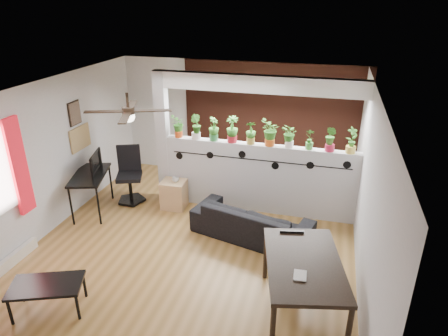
{
  "coord_description": "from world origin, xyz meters",
  "views": [
    {
      "loc": [
        1.96,
        -5.26,
        3.86
      ],
      "look_at": [
        0.36,
        0.6,
        1.21
      ],
      "focal_mm": 32.0,
      "sensor_mm": 36.0,
      "label": 1
    }
  ],
  "objects_px": {
    "potted_plant_1": "(196,126)",
    "cup": "(176,179)",
    "potted_plant_7": "(310,138)",
    "potted_plant_8": "(331,138)",
    "potted_plant_9": "(352,139)",
    "dining_table": "(304,267)",
    "ceiling_fan": "(129,113)",
    "potted_plant_3": "(232,129)",
    "potted_plant_4": "(251,132)",
    "coffee_table": "(46,287)",
    "potted_plant_0": "(178,126)",
    "office_chair": "(130,178)",
    "sofa": "(252,222)",
    "potted_plant_5": "(270,132)",
    "computer_desk": "(90,178)",
    "potted_plant_2": "(214,128)",
    "cube_shelf": "(174,194)",
    "potted_plant_6": "(290,135)",
    "folding_chair": "(291,255)"
  },
  "relations": [
    {
      "from": "potted_plant_1",
      "to": "potted_plant_4",
      "type": "height_order",
      "value": "potted_plant_1"
    },
    {
      "from": "potted_plant_1",
      "to": "dining_table",
      "type": "relative_size",
      "value": 0.28
    },
    {
      "from": "potted_plant_7",
      "to": "computer_desk",
      "type": "bearing_deg",
      "value": -167.29
    },
    {
      "from": "cup",
      "to": "cube_shelf",
      "type": "bearing_deg",
      "value": 180.0
    },
    {
      "from": "ceiling_fan",
      "to": "potted_plant_1",
      "type": "xyz_separation_m",
      "value": [
        0.37,
        1.8,
        -0.72
      ]
    },
    {
      "from": "potted_plant_9",
      "to": "computer_desk",
      "type": "distance_m",
      "value": 4.8
    },
    {
      "from": "potted_plant_5",
      "to": "coffee_table",
      "type": "relative_size",
      "value": 0.47
    },
    {
      "from": "sofa",
      "to": "dining_table",
      "type": "xyz_separation_m",
      "value": [
        0.98,
        -1.63,
        0.46
      ]
    },
    {
      "from": "potted_plant_0",
      "to": "cube_shelf",
      "type": "height_order",
      "value": "potted_plant_0"
    },
    {
      "from": "potted_plant_7",
      "to": "potted_plant_8",
      "type": "height_order",
      "value": "potted_plant_8"
    },
    {
      "from": "potted_plant_0",
      "to": "potted_plant_8",
      "type": "relative_size",
      "value": 0.95
    },
    {
      "from": "potted_plant_9",
      "to": "cube_shelf",
      "type": "xyz_separation_m",
      "value": [
        -3.18,
        -0.34,
        -1.31
      ]
    },
    {
      "from": "potted_plant_2",
      "to": "potted_plant_7",
      "type": "distance_m",
      "value": 1.76
    },
    {
      "from": "coffee_table",
      "to": "dining_table",
      "type": "bearing_deg",
      "value": 14.13
    },
    {
      "from": "potted_plant_0",
      "to": "dining_table",
      "type": "relative_size",
      "value": 0.25
    },
    {
      "from": "potted_plant_1",
      "to": "potted_plant_5",
      "type": "relative_size",
      "value": 0.95
    },
    {
      "from": "potted_plant_3",
      "to": "potted_plant_4",
      "type": "distance_m",
      "value": 0.35
    },
    {
      "from": "potted_plant_9",
      "to": "sofa",
      "type": "bearing_deg",
      "value": -147.55
    },
    {
      "from": "potted_plant_6",
      "to": "computer_desk",
      "type": "distance_m",
      "value": 3.79
    },
    {
      "from": "ceiling_fan",
      "to": "potted_plant_4",
      "type": "distance_m",
      "value": 2.41
    },
    {
      "from": "ceiling_fan",
      "to": "cup",
      "type": "height_order",
      "value": "ceiling_fan"
    },
    {
      "from": "potted_plant_4",
      "to": "cup",
      "type": "distance_m",
      "value": 1.71
    },
    {
      "from": "potted_plant_9",
      "to": "sofa",
      "type": "distance_m",
      "value": 2.21
    },
    {
      "from": "potted_plant_2",
      "to": "folding_chair",
      "type": "height_order",
      "value": "potted_plant_2"
    },
    {
      "from": "potted_plant_7",
      "to": "computer_desk",
      "type": "height_order",
      "value": "potted_plant_7"
    },
    {
      "from": "office_chair",
      "to": "potted_plant_7",
      "type": "bearing_deg",
      "value": 5.06
    },
    {
      "from": "potted_plant_2",
      "to": "potted_plant_8",
      "type": "relative_size",
      "value": 0.99
    },
    {
      "from": "potted_plant_9",
      "to": "dining_table",
      "type": "height_order",
      "value": "potted_plant_9"
    },
    {
      "from": "potted_plant_1",
      "to": "potted_plant_4",
      "type": "xyz_separation_m",
      "value": [
        1.05,
        0.0,
        -0.02
      ]
    },
    {
      "from": "ceiling_fan",
      "to": "coffee_table",
      "type": "height_order",
      "value": "ceiling_fan"
    },
    {
      "from": "potted_plant_1",
      "to": "cup",
      "type": "bearing_deg",
      "value": -133.45
    },
    {
      "from": "potted_plant_4",
      "to": "computer_desk",
      "type": "xyz_separation_m",
      "value": [
        -2.87,
        -0.89,
        -0.87
      ]
    },
    {
      "from": "potted_plant_1",
      "to": "dining_table",
      "type": "bearing_deg",
      "value": -48.55
    },
    {
      "from": "potted_plant_7",
      "to": "cube_shelf",
      "type": "xyz_separation_m",
      "value": [
        -2.48,
        -0.34,
        -1.27
      ]
    },
    {
      "from": "cube_shelf",
      "to": "potted_plant_1",
      "type": "bearing_deg",
      "value": 40.08
    },
    {
      "from": "cup",
      "to": "coffee_table",
      "type": "relative_size",
      "value": 0.12
    },
    {
      "from": "potted_plant_8",
      "to": "potted_plant_9",
      "type": "height_order",
      "value": "potted_plant_9"
    },
    {
      "from": "potted_plant_5",
      "to": "computer_desk",
      "type": "distance_m",
      "value": 3.46
    },
    {
      "from": "potted_plant_3",
      "to": "cup",
      "type": "height_order",
      "value": "potted_plant_3"
    },
    {
      "from": "potted_plant_8",
      "to": "office_chair",
      "type": "xyz_separation_m",
      "value": [
        -3.78,
        -0.3,
        -1.09
      ]
    },
    {
      "from": "potted_plant_7",
      "to": "potted_plant_3",
      "type": "bearing_deg",
      "value": -180.0
    },
    {
      "from": "potted_plant_4",
      "to": "coffee_table",
      "type": "bearing_deg",
      "value": -120.16
    },
    {
      "from": "sofa",
      "to": "dining_table",
      "type": "bearing_deg",
      "value": 134.98
    },
    {
      "from": "potted_plant_3",
      "to": "potted_plant_7",
      "type": "xyz_separation_m",
      "value": [
        1.4,
        0.0,
        -0.06
      ]
    },
    {
      "from": "potted_plant_2",
      "to": "potted_plant_4",
      "type": "distance_m",
      "value": 0.7
    },
    {
      "from": "cup",
      "to": "dining_table",
      "type": "distance_m",
      "value": 3.44
    },
    {
      "from": "potted_plant_0",
      "to": "potted_plant_8",
      "type": "distance_m",
      "value": 2.81
    },
    {
      "from": "potted_plant_0",
      "to": "folding_chair",
      "type": "relative_size",
      "value": 0.49
    },
    {
      "from": "potted_plant_1",
      "to": "coffee_table",
      "type": "bearing_deg",
      "value": -105.15
    },
    {
      "from": "ceiling_fan",
      "to": "potted_plant_0",
      "type": "distance_m",
      "value": 1.95
    }
  ]
}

